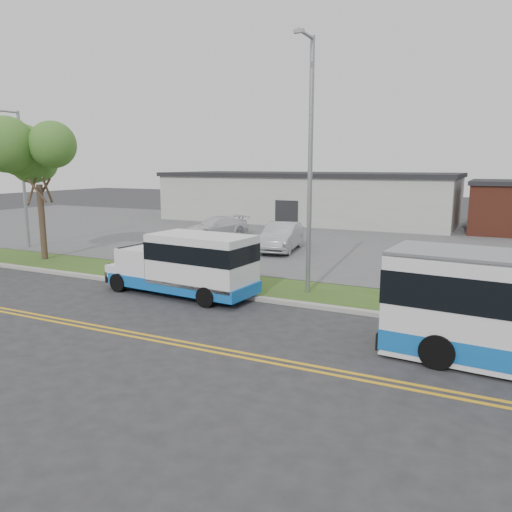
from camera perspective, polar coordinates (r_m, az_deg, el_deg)
The scene contains 16 objects.
ground at distance 18.65m, azimuth -5.84°, elevation -5.29°, with size 140.00×140.00×0.00m, color #28282B.
lane_line_north at distance 15.68m, azimuth -13.40°, elevation -8.58°, with size 70.00×0.12×0.01m, color gold.
lane_line_south at distance 15.46m, azimuth -14.12°, elevation -8.88°, with size 70.00×0.12×0.01m, color gold.
curb at distance 19.54m, azimuth -4.13°, elevation -4.31°, with size 80.00×0.30×0.15m, color #9E9B93.
verge at distance 21.07m, azimuth -1.65°, elevation -3.27°, with size 80.00×3.30×0.10m, color #324D19.
parking_lot at distance 33.95m, azimuth 9.56°, elevation 1.82°, with size 80.00×25.00×0.10m, color #4C4C4F.
commercial_building at distance 45.06m, azimuth 6.00°, elevation 6.72°, with size 25.40×10.40×4.35m.
tree_west at distance 28.37m, azimuth -23.69°, elevation 9.73°, with size 4.40×4.40×6.91m.
streetlight_near at distance 19.09m, azimuth 6.15°, elevation 10.96°, with size 0.35×1.53×9.50m.
streetlight_far at distance 32.86m, azimuth -25.20°, elevation 8.46°, with size 0.35×1.53×8.00m.
shuttle_bus at distance 19.37m, azimuth -7.70°, elevation -0.78°, with size 6.52×2.59×2.44m.
pedestrian at distance 22.31m, azimuth -2.66°, elevation -0.16°, with size 0.62×0.40×1.69m, color black.
parked_car_a at distance 28.96m, azimuth 2.91°, elevation 2.21°, with size 1.72×4.93×1.62m, color #A8ABAF.
parked_car_b at distance 34.71m, azimuth -4.60°, elevation 3.35°, with size 1.93×4.76×1.38m, color silver.
grocery_bag_left at distance 22.37m, azimuth -3.63°, elevation -1.93°, with size 0.32×0.32×0.32m, color white.
grocery_bag_right at distance 22.52m, azimuth -1.67°, elevation -1.83°, with size 0.32×0.32×0.32m, color white.
Camera 1 is at (9.60, -15.18, 5.02)m, focal length 35.00 mm.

